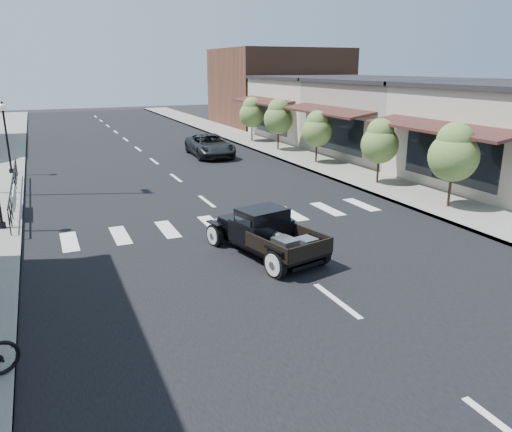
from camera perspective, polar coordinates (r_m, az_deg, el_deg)
name	(u,v)px	position (r m, az deg, el deg)	size (l,w,h in m)	color
ground	(281,259)	(14.68, 2.92, -4.93)	(120.00, 120.00, 0.00)	black
road	(162,167)	(28.39, -10.69, 5.47)	(14.00, 80.00, 0.02)	black
road_markings	(187,187)	(23.65, -7.90, 3.34)	(12.00, 60.00, 0.06)	silver
sidewalk_right	(297,156)	(31.33, 4.71, 6.87)	(3.00, 80.00, 0.15)	gray
storefront_mid	(405,119)	(33.03, 16.66, 10.55)	(10.00, 9.00, 4.50)	gray
storefront_far	(329,108)	(40.31, 8.34, 12.06)	(10.00, 9.00, 4.50)	#BBB09E
far_building_right	(279,87)	(49.23, 2.63, 14.49)	(11.00, 10.00, 7.00)	brown
railing	(14,188)	(22.73, -25.97, 2.93)	(0.08, 10.00, 1.00)	black
banner	(15,204)	(20.82, -25.82, 1.24)	(0.04, 2.20, 0.60)	silver
lamp_post_c	(7,138)	(28.44, -26.60, 8.02)	(0.36, 0.36, 3.63)	black
small_tree_a	(452,167)	(20.61, 21.52, 5.27)	(1.89, 1.89, 3.15)	#567334
small_tree_b	(379,152)	(24.00, 13.89, 7.10)	(1.73, 1.73, 2.89)	#567334
small_tree_c	(317,138)	(28.71, 6.96, 8.89)	(1.68, 1.68, 2.81)	#567334
small_tree_d	(278,125)	(33.03, 2.56, 10.32)	(1.90, 1.90, 3.16)	#567334
small_tree_e	(252,120)	(37.01, -0.48, 10.93)	(1.83, 1.83, 3.05)	#567334
hotrod_pickup	(266,233)	(14.66, 1.16, -1.92)	(1.95, 4.18, 1.45)	black
second_car	(210,146)	(31.45, -5.29, 8.01)	(2.26, 4.89, 1.36)	black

